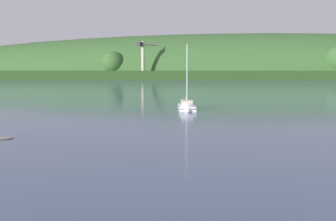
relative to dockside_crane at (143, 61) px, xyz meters
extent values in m
cube|color=#27431B|center=(-7.63, 19.69, -6.78)|extent=(543.29, 97.89, 4.17)
ellipsoid|color=#38602D|center=(59.50, 33.37, -8.87)|extent=(436.77, 104.27, 49.10)
sphere|color=#38602D|center=(-16.09, 11.17, -0.69)|extent=(11.46, 11.46, 11.46)
cube|color=#4C4C51|center=(-0.22, -0.26, -7.87)|extent=(5.01, 5.01, 2.00)
cylinder|color=#BCB293|center=(-0.22, -0.26, 1.21)|extent=(1.62, 1.62, 16.16)
cylinder|color=#BCB293|center=(2.98, 3.52, 8.00)|extent=(8.67, 10.03, 0.89)
cube|color=#333338|center=(-1.66, -1.96, 8.00)|extent=(3.01, 2.97, 1.94)
cube|color=white|center=(13.02, -153.82, -8.80)|extent=(2.24, 6.25, 1.08)
cone|color=white|center=(13.03, -156.93, -8.80)|extent=(2.13, 1.57, 2.13)
cube|color=navy|center=(13.02, -153.82, -8.53)|extent=(2.26, 6.25, 0.12)
cube|color=#BCB299|center=(13.02, -153.97, -7.90)|extent=(1.52, 2.81, 0.72)
cylinder|color=silver|center=(13.03, -154.60, -4.15)|extent=(0.16, 0.16, 8.22)
cylinder|color=silver|center=(13.02, -152.96, -7.39)|extent=(0.13, 3.28, 0.12)
camera|label=1|loc=(9.93, -213.90, -3.15)|focal=47.24mm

